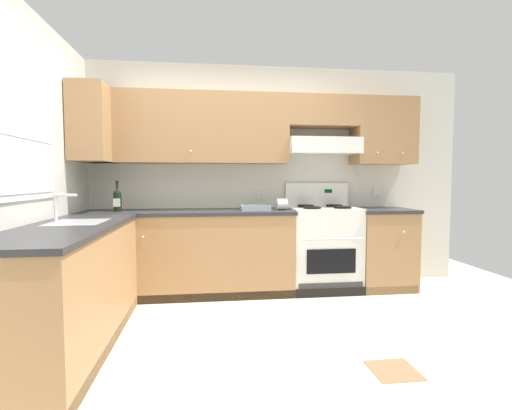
{
  "coord_description": "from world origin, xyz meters",
  "views": [
    {
      "loc": [
        -0.23,
        -2.87,
        1.24
      ],
      "look_at": [
        0.22,
        0.7,
        1.0
      ],
      "focal_mm": 26.64,
      "sensor_mm": 36.0,
      "label": 1
    }
  ],
  "objects": [
    {
      "name": "stove",
      "position": [
        1.05,
        1.25,
        0.48
      ],
      "size": [
        0.76,
        0.62,
        1.2
      ],
      "color": "white",
      "rests_on": "ground_plane"
    },
    {
      "name": "ground_plane",
      "position": [
        0.0,
        0.0,
        0.0
      ],
      "size": [
        7.04,
        7.04,
        0.0
      ],
      "primitive_type": "plane",
      "color": "beige"
    },
    {
      "name": "counter_back_run",
      "position": [
        0.05,
        1.24,
        0.45
      ],
      "size": [
        3.6,
        0.65,
        0.91
      ],
      "color": "#A87A4C",
      "rests_on": "ground_plane"
    },
    {
      "name": "counter_left_run",
      "position": [
        -1.24,
        -0.0,
        0.46
      ],
      "size": [
        0.63,
        1.91,
        1.13
      ],
      "color": "#A87A4C",
      "rests_on": "ground_plane"
    },
    {
      "name": "paper_towel_roll",
      "position": [
        0.56,
        1.2,
        0.97
      ],
      "size": [
        0.12,
        0.13,
        0.13
      ],
      "color": "white",
      "rests_on": "counter_back_run"
    },
    {
      "name": "wine_bottle",
      "position": [
        -1.17,
        1.22,
        1.03
      ],
      "size": [
        0.08,
        0.08,
        0.32
      ],
      "color": "black",
      "rests_on": "counter_back_run"
    },
    {
      "name": "wall_back",
      "position": [
        0.4,
        1.53,
        1.48
      ],
      "size": [
        4.68,
        0.57,
        2.55
      ],
      "color": "silver",
      "rests_on": "ground_plane"
    },
    {
      "name": "bowl",
      "position": [
        0.27,
        1.19,
        0.93
      ],
      "size": [
        0.31,
        0.24,
        0.06
      ],
      "color": "#9EADB7",
      "rests_on": "counter_back_run"
    },
    {
      "name": "floor_accent_tile",
      "position": [
        0.96,
        -0.61,
        0.0
      ],
      "size": [
        0.3,
        0.3,
        0.01
      ],
      "primitive_type": "cube",
      "color": "olive",
      "rests_on": "ground_plane"
    },
    {
      "name": "wall_left",
      "position": [
        -1.59,
        0.23,
        1.34
      ],
      "size": [
        0.47,
        4.0,
        2.55
      ],
      "color": "silver",
      "rests_on": "ground_plane"
    }
  ]
}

